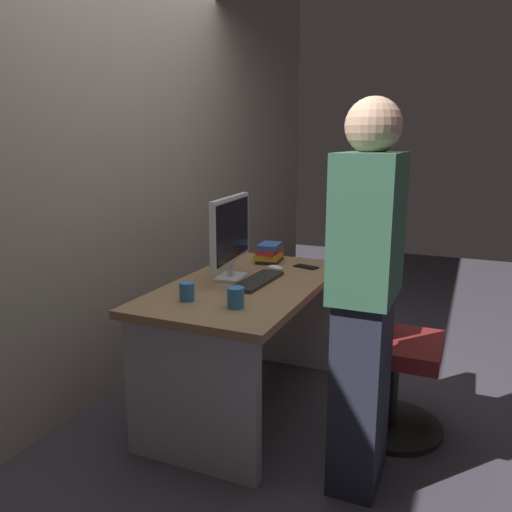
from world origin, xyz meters
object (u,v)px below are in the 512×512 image
object	(u,v)px
monitor	(231,233)
keyboard	(257,281)
cup_by_monitor	(187,291)
mouse	(275,268)
desk	(248,322)
office_chair	(384,350)
cell_phone	(306,267)
person_at_desk	(365,298)
cup_near_keyboard	(236,297)
book_stack	(269,253)

from	to	relation	value
monitor	keyboard	bearing A→B (deg)	-96.07
keyboard	cup_by_monitor	bearing A→B (deg)	158.66
monitor	mouse	size ratio (longest dim) A/B	5.40
desk	office_chair	xyz separation A→B (m)	(0.07, -0.74, -0.07)
cup_by_monitor	cell_phone	size ratio (longest dim) A/B	0.61
mouse	cell_phone	xyz separation A→B (m)	(0.15, -0.14, -0.01)
office_chair	person_at_desk	world-z (taller)	person_at_desk
monitor	cup_near_keyboard	xyz separation A→B (m)	(-0.45, -0.24, -0.21)
cup_by_monitor	keyboard	bearing A→B (deg)	-23.57
office_chair	keyboard	xyz separation A→B (m)	(-0.06, 0.68, 0.31)
person_at_desk	cell_phone	size ratio (longest dim) A/B	11.38
monitor	cell_phone	size ratio (longest dim) A/B	3.75
person_at_desk	cup_near_keyboard	distance (m)	0.59
keyboard	book_stack	xyz separation A→B (m)	(0.47, 0.12, 0.05)
desk	keyboard	xyz separation A→B (m)	(0.01, -0.05, 0.24)
cup_near_keyboard	keyboard	bearing A→B (deg)	10.03
desk	cell_phone	bearing A→B (deg)	-23.20
monitor	cell_phone	bearing A→B (deg)	-36.42
desk	keyboard	world-z (taller)	keyboard
mouse	cup_by_monitor	bearing A→B (deg)	165.78
monitor	cell_phone	distance (m)	0.57
mouse	cup_near_keyboard	size ratio (longest dim) A/B	1.05
monitor	cup_near_keyboard	world-z (taller)	monitor
desk	cup_near_keyboard	world-z (taller)	cup_near_keyboard
desk	office_chair	size ratio (longest dim) A/B	1.46
mouse	cell_phone	bearing A→B (deg)	-44.15
mouse	cell_phone	distance (m)	0.21
person_at_desk	cell_phone	xyz separation A→B (m)	(0.85, 0.53, -0.11)
mouse	book_stack	size ratio (longest dim) A/B	0.49
person_at_desk	cell_phone	distance (m)	1.00
monitor	cup_near_keyboard	distance (m)	0.55
book_stack	cell_phone	xyz separation A→B (m)	(-0.04, -0.26, -0.05)
cell_phone	monitor	bearing A→B (deg)	159.00
person_at_desk	mouse	size ratio (longest dim) A/B	16.39
person_at_desk	book_stack	distance (m)	1.19
cup_near_keyboard	office_chair	bearing A→B (deg)	-51.42
desk	office_chair	distance (m)	0.74
office_chair	cup_near_keyboard	bearing A→B (deg)	128.58
desk	cell_phone	xyz separation A→B (m)	(0.44, -0.19, 0.23)
cup_near_keyboard	cell_phone	xyz separation A→B (m)	(0.86, -0.06, -0.04)
office_chair	desk	bearing A→B (deg)	95.54
monitor	cup_by_monitor	distance (m)	0.49
cup_near_keyboard	cup_by_monitor	size ratio (longest dim) A/B	1.08
cell_phone	keyboard	bearing A→B (deg)	177.61
cup_by_monitor	cell_phone	distance (m)	0.91
office_chair	mouse	bearing A→B (deg)	72.18
desk	cup_near_keyboard	bearing A→B (deg)	-162.83
cup_near_keyboard	book_stack	size ratio (longest dim) A/B	0.47
office_chair	cell_phone	xyz separation A→B (m)	(0.37, 0.55, 0.30)
keyboard	mouse	distance (m)	0.28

